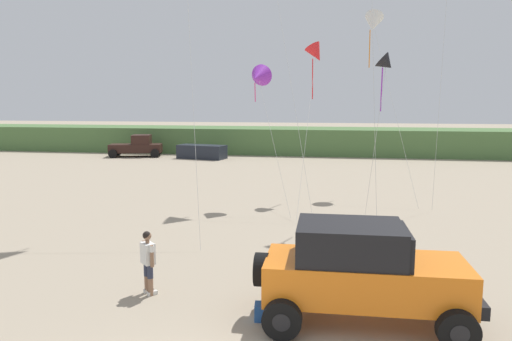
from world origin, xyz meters
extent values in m
cube|color=#4C703D|center=(0.83, 39.99, 1.21)|extent=(90.00, 6.34, 2.43)
cube|color=orange|center=(3.08, 3.78, 1.01)|extent=(4.45, 1.95, 0.90)
cube|color=orange|center=(4.72, 3.82, 1.38)|extent=(1.14, 1.72, 0.12)
cube|color=black|center=(2.73, 3.77, 1.86)|extent=(2.35, 1.82, 0.80)
cube|color=black|center=(3.92, 3.80, 1.82)|extent=(0.14, 1.67, 0.72)
cube|color=black|center=(5.35, 3.84, 0.74)|extent=(0.25, 1.81, 0.28)
cylinder|color=black|center=(0.76, 3.72, 1.11)|extent=(0.32, 0.78, 0.77)
cylinder|color=black|center=(4.80, 4.85, 0.42)|extent=(0.85, 0.32, 0.84)
cylinder|color=black|center=(4.80, 4.85, 0.42)|extent=(0.39, 0.33, 0.38)
cylinder|color=black|center=(4.85, 2.79, 0.42)|extent=(0.85, 0.32, 0.84)
cylinder|color=black|center=(4.85, 2.79, 0.42)|extent=(0.39, 0.33, 0.38)
cylinder|color=black|center=(1.30, 4.76, 0.42)|extent=(0.85, 0.32, 0.84)
cylinder|color=black|center=(1.30, 4.76, 0.42)|extent=(0.39, 0.33, 0.38)
cylinder|color=black|center=(1.35, 2.70, 0.42)|extent=(0.85, 0.32, 0.84)
cylinder|color=black|center=(1.35, 2.70, 0.42)|extent=(0.39, 0.33, 0.38)
cylinder|color=#8C664C|center=(-2.39, 4.53, 0.25)|extent=(0.14, 0.14, 0.49)
cylinder|color=#2D3347|center=(-2.39, 4.53, 0.64)|extent=(0.15, 0.15, 0.36)
cube|color=silver|center=(-2.36, 4.56, 0.05)|extent=(0.26, 0.26, 0.10)
cylinder|color=#8C664C|center=(-2.23, 4.38, 0.25)|extent=(0.14, 0.14, 0.49)
cylinder|color=#2D3347|center=(-2.23, 4.38, 0.64)|extent=(0.15, 0.15, 0.36)
cube|color=silver|center=(-2.20, 4.41, 0.05)|extent=(0.26, 0.26, 0.10)
cube|color=silver|center=(-2.31, 4.46, 1.09)|extent=(0.47, 0.47, 0.54)
cylinder|color=#8C664C|center=(-2.49, 4.63, 1.08)|extent=(0.09, 0.09, 0.56)
cylinder|color=silver|center=(-2.49, 4.63, 1.27)|extent=(0.11, 0.11, 0.16)
cylinder|color=#8C664C|center=(-2.13, 4.28, 1.08)|extent=(0.09, 0.09, 0.56)
cylinder|color=silver|center=(-2.13, 4.28, 1.27)|extent=(0.11, 0.11, 0.16)
cylinder|color=#8C664C|center=(-2.31, 4.46, 1.40)|extent=(0.10, 0.10, 0.08)
sphere|color=#8C664C|center=(-2.31, 4.46, 1.54)|extent=(0.21, 0.21, 0.21)
sphere|color=black|center=(-2.32, 4.44, 1.56)|extent=(0.21, 0.21, 0.21)
cube|color=#23519E|center=(0.92, 3.51, 0.19)|extent=(0.60, 0.42, 0.38)
cube|color=black|center=(-15.81, 34.24, 0.76)|extent=(4.92, 2.95, 0.76)
cube|color=black|center=(-15.28, 34.37, 1.56)|extent=(1.99, 2.13, 0.84)
cylinder|color=black|center=(-14.27, 35.70, 0.38)|extent=(0.80, 0.44, 0.76)
cylinder|color=black|center=(-13.76, 33.67, 0.38)|extent=(0.80, 0.44, 0.76)
cylinder|color=black|center=(-17.86, 34.81, 0.38)|extent=(0.80, 0.44, 0.76)
cylinder|color=black|center=(-17.35, 32.77, 0.38)|extent=(0.80, 0.44, 0.76)
cube|color=#1E232D|center=(-9.43, 33.73, 0.60)|extent=(4.46, 2.54, 1.20)
cylinder|color=silver|center=(0.23, 15.01, 5.91)|extent=(2.59, 5.56, 11.72)
cone|color=white|center=(4.10, 20.56, 9.12)|extent=(1.53, 1.77, 1.71)
cylinder|color=orange|center=(3.95, 20.56, 7.78)|extent=(0.05, 0.23, 2.03)
cylinder|color=silver|center=(5.11, 18.19, 4.58)|extent=(2.04, 4.75, 9.07)
cylinder|color=silver|center=(-3.14, 10.96, 7.31)|extent=(2.32, 5.81, 14.53)
cylinder|color=silver|center=(3.69, 12.62, 5.92)|extent=(0.35, 4.67, 11.74)
cone|color=red|center=(1.18, 18.24, 7.36)|extent=(1.43, 1.24, 1.27)
cylinder|color=red|center=(1.03, 18.24, 6.08)|extent=(0.05, 0.39, 2.03)
cylinder|color=silver|center=(0.98, 15.32, 3.70)|extent=(0.41, 5.86, 7.32)
cone|color=black|center=(4.19, 13.00, 6.41)|extent=(1.00, 1.00, 1.07)
cylinder|color=purple|center=(4.04, 13.00, 5.40)|extent=(0.05, 0.30, 1.70)
cylinder|color=silver|center=(3.77, 11.84, 3.23)|extent=(0.85, 2.33, 6.37)
cylinder|color=silver|center=(7.17, 17.57, 7.47)|extent=(1.01, 3.95, 14.85)
cone|color=purple|center=(-1.38, 15.87, 6.10)|extent=(1.28, 1.32, 1.23)
cylinder|color=#E04C93|center=(-1.53, 15.87, 5.38)|extent=(0.05, 0.17, 0.89)
cylinder|color=silver|center=(-0.44, 14.44, 3.07)|extent=(1.90, 2.87, 6.05)
camera|label=1|loc=(2.44, -6.69, 4.91)|focal=33.61mm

